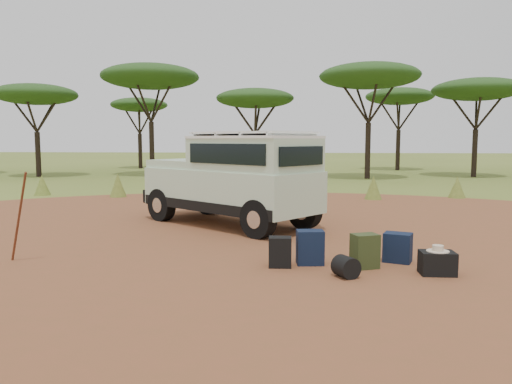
# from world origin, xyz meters

# --- Properties ---
(ground) EXTENTS (140.00, 140.00, 0.00)m
(ground) POSITION_xyz_m (0.00, 0.00, 0.00)
(ground) COLOR #5D6F27
(ground) RESTS_ON ground
(dirt_clearing) EXTENTS (23.00, 23.00, 0.01)m
(dirt_clearing) POSITION_xyz_m (0.00, 0.00, 0.00)
(dirt_clearing) COLOR brown
(dirt_clearing) RESTS_ON ground
(grass_fringe) EXTENTS (36.60, 1.60, 0.90)m
(grass_fringe) POSITION_xyz_m (0.12, 8.67, 0.40)
(grass_fringe) COLOR #5D6F27
(grass_fringe) RESTS_ON ground
(acacia_treeline) EXTENTS (46.70, 13.20, 6.26)m
(acacia_treeline) POSITION_xyz_m (0.75, 19.81, 4.87)
(acacia_treeline) COLOR black
(acacia_treeline) RESTS_ON ground
(safari_vehicle) EXTENTS (4.67, 4.19, 2.22)m
(safari_vehicle) POSITION_xyz_m (-1.06, 2.79, 1.07)
(safari_vehicle) COLOR beige
(safari_vehicle) RESTS_ON ground
(walking_staff) EXTENTS (0.52, 0.33, 1.53)m
(walking_staff) POSITION_xyz_m (-4.11, -1.16, 0.77)
(walking_staff) COLOR brown
(walking_staff) RESTS_ON ground
(backpack_black) EXTENTS (0.37, 0.28, 0.49)m
(backpack_black) POSITION_xyz_m (0.21, -1.06, 0.25)
(backpack_black) COLOR black
(backpack_black) RESTS_ON ground
(backpack_navy) EXTENTS (0.47, 0.36, 0.57)m
(backpack_navy) POSITION_xyz_m (0.69, -0.85, 0.28)
(backpack_navy) COLOR #111F37
(backpack_navy) RESTS_ON ground
(backpack_olive) EXTENTS (0.48, 0.42, 0.56)m
(backpack_olive) POSITION_xyz_m (1.56, -1.00, 0.28)
(backpack_olive) COLOR #313C1B
(backpack_olive) RESTS_ON ground
(duffel_navy) EXTENTS (0.53, 0.47, 0.50)m
(duffel_navy) POSITION_xyz_m (2.15, -0.55, 0.25)
(duffel_navy) COLOR #111F37
(duffel_navy) RESTS_ON ground
(hard_case) EXTENTS (0.52, 0.37, 0.36)m
(hard_case) POSITION_xyz_m (2.60, -1.30, 0.18)
(hard_case) COLOR black
(hard_case) RESTS_ON ground
(stuff_sack) EXTENTS (0.44, 0.44, 0.33)m
(stuff_sack) POSITION_xyz_m (1.21, -1.58, 0.16)
(stuff_sack) COLOR black
(stuff_sack) RESTS_ON ground
(safari_hat) EXTENTS (0.33, 0.33, 0.10)m
(safari_hat) POSITION_xyz_m (2.60, -1.30, 0.40)
(safari_hat) COLOR beige
(safari_hat) RESTS_ON hard_case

